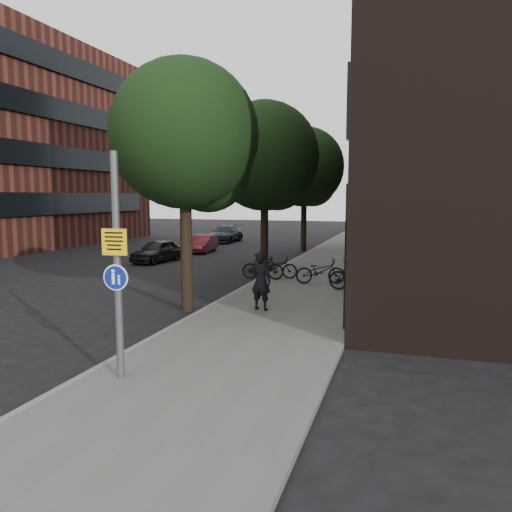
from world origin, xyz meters
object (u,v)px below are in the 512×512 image
at_px(pedestrian, 261,281).
at_px(parked_car_near, 157,251).
at_px(parked_bike_facade_near, 320,271).
at_px(signpost, 117,266).

distance_m(pedestrian, parked_car_near, 12.93).
xyz_separation_m(parked_bike_facade_near, parked_car_near, (-9.53, 4.70, -0.02)).
distance_m(pedestrian, parked_bike_facade_near, 5.04).
bearing_deg(pedestrian, parked_car_near, -36.39).
relative_size(signpost, pedestrian, 2.39).
bearing_deg(parked_car_near, pedestrian, -40.62).
bearing_deg(pedestrian, parked_bike_facade_near, -88.72).
xyz_separation_m(signpost, parked_bike_facade_near, (1.86, 11.02, -1.61)).
bearing_deg(pedestrian, signpost, 93.07).
bearing_deg(parked_bike_facade_near, signpost, 153.60).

